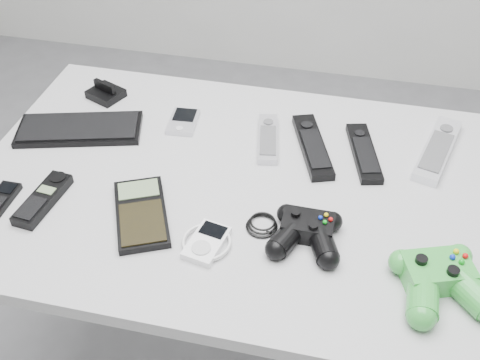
% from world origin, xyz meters
% --- Properties ---
extents(floor, '(3.50, 3.50, 0.00)m').
position_xyz_m(floor, '(0.00, 0.00, 0.00)').
color(floor, slate).
rests_on(floor, ground).
extents(desk, '(1.14, 0.73, 0.77)m').
position_xyz_m(desk, '(0.10, -0.03, 0.70)').
color(desk, '#A7A7A9').
rests_on(desk, floor).
extents(pda_keyboard, '(0.30, 0.19, 0.02)m').
position_xyz_m(pda_keyboard, '(-0.32, 0.06, 0.77)').
color(pda_keyboard, black).
rests_on(pda_keyboard, desk).
extents(dock_bracket, '(0.10, 0.09, 0.04)m').
position_xyz_m(dock_bracket, '(-0.31, 0.21, 0.79)').
color(dock_bracket, black).
rests_on(dock_bracket, desk).
extents(pda, '(0.07, 0.10, 0.02)m').
position_xyz_m(pda, '(-0.09, 0.14, 0.77)').
color(pda, silver).
rests_on(pda, desk).
extents(remote_silver_a, '(0.07, 0.18, 0.02)m').
position_xyz_m(remote_silver_a, '(0.11, 0.12, 0.77)').
color(remote_silver_a, silver).
rests_on(remote_silver_a, desk).
extents(remote_black_a, '(0.12, 0.22, 0.02)m').
position_xyz_m(remote_black_a, '(0.22, 0.11, 0.78)').
color(remote_black_a, black).
rests_on(remote_black_a, desk).
extents(remote_black_b, '(0.09, 0.20, 0.02)m').
position_xyz_m(remote_black_b, '(0.33, 0.12, 0.77)').
color(remote_black_b, black).
rests_on(remote_black_b, desk).
extents(remote_silver_b, '(0.12, 0.24, 0.02)m').
position_xyz_m(remote_silver_b, '(0.49, 0.16, 0.78)').
color(remote_silver_b, silver).
rests_on(remote_silver_b, desk).
extents(mobile_phone, '(0.04, 0.09, 0.02)m').
position_xyz_m(mobile_phone, '(-0.37, -0.19, 0.77)').
color(mobile_phone, black).
rests_on(mobile_phone, desk).
extents(cordless_handset, '(0.06, 0.15, 0.02)m').
position_xyz_m(cordless_handset, '(-0.28, -0.17, 0.78)').
color(cordless_handset, black).
rests_on(cordless_handset, desk).
extents(calculator, '(0.17, 0.21, 0.02)m').
position_xyz_m(calculator, '(-0.08, -0.17, 0.78)').
color(calculator, black).
rests_on(calculator, desk).
extents(mp3_player, '(0.11, 0.11, 0.02)m').
position_xyz_m(mp3_player, '(0.06, -0.21, 0.77)').
color(mp3_player, white).
rests_on(mp3_player, desk).
extents(controller_black, '(0.23, 0.15, 0.05)m').
position_xyz_m(controller_black, '(0.24, -0.16, 0.79)').
color(controller_black, black).
rests_on(controller_black, desk).
extents(controller_green, '(0.21, 0.21, 0.05)m').
position_xyz_m(controller_green, '(0.47, -0.22, 0.79)').
color(controller_green, '#217B30').
rests_on(controller_green, desk).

